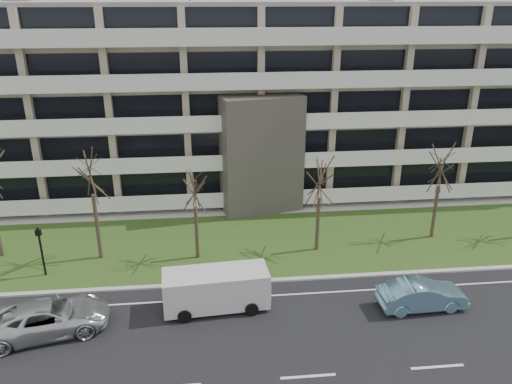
{
  "coord_description": "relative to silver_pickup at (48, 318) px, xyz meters",
  "views": [
    {
      "loc": [
        -4.1,
        -17.22,
        15.87
      ],
      "look_at": [
        -1.31,
        10.0,
        4.93
      ],
      "focal_mm": 35.0,
      "sensor_mm": 36.0,
      "label": 1
    }
  ],
  "objects": [
    {
      "name": "ground",
      "position": [
        12.29,
        -4.45,
        -0.82
      ],
      "size": [
        160.0,
        160.0,
        0.0
      ],
      "primitive_type": "plane",
      "color": "black",
      "rests_on": "ground"
    },
    {
      "name": "grass_verge",
      "position": [
        12.29,
        8.55,
        -0.79
      ],
      "size": [
        90.0,
        10.0,
        0.06
      ],
      "primitive_type": "cube",
      "color": "#2A4B19",
      "rests_on": "ground"
    },
    {
      "name": "curb",
      "position": [
        12.29,
        3.55,
        -0.76
      ],
      "size": [
        90.0,
        0.35,
        0.12
      ],
      "primitive_type": "cube",
      "color": "#B2B2AD",
      "rests_on": "ground"
    },
    {
      "name": "sidewalk",
      "position": [
        12.29,
        14.05,
        -0.78
      ],
      "size": [
        90.0,
        2.0,
        0.08
      ],
      "primitive_type": "cube",
      "color": "#B2B2AD",
      "rests_on": "ground"
    },
    {
      "name": "lane_edge_line",
      "position": [
        12.29,
        2.05,
        -0.82
      ],
      "size": [
        90.0,
        0.12,
        0.01
      ],
      "primitive_type": "cube",
      "color": "white",
      "rests_on": "ground"
    },
    {
      "name": "apartment_building",
      "position": [
        12.29,
        20.87,
        6.79
      ],
      "size": [
        60.5,
        15.1,
        18.75
      ],
      "color": "tan",
      "rests_on": "ground"
    },
    {
      "name": "silver_pickup",
      "position": [
        0.0,
        0.0,
        0.0
      ],
      "size": [
        6.37,
        3.98,
        1.64
      ],
      "primitive_type": "imported",
      "rotation": [
        0.0,
        0.0,
        1.8
      ],
      "color": "silver",
      "rests_on": "ground"
    },
    {
      "name": "blue_sedan",
      "position": [
        19.4,
        0.11,
        -0.04
      ],
      "size": [
        4.8,
        1.83,
        1.56
      ],
      "primitive_type": "imported",
      "rotation": [
        0.0,
        0.0,
        1.61
      ],
      "color": "#77AECF",
      "rests_on": "ground"
    },
    {
      "name": "white_van",
      "position": [
        8.46,
        1.27,
        0.48
      ],
      "size": [
        5.75,
        2.64,
        2.17
      ],
      "rotation": [
        0.0,
        0.0,
        0.08
      ],
      "color": "silver",
      "rests_on": "ground"
    },
    {
      "name": "pedestrian_signal",
      "position": [
        -1.78,
        5.56,
        1.23
      ],
      "size": [
        0.33,
        0.27,
        3.22
      ],
      "rotation": [
        0.0,
        0.0,
        -0.13
      ],
      "color": "black",
      "rests_on": "ground"
    },
    {
      "name": "tree_2",
      "position": [
        1.15,
        7.43,
        5.31
      ],
      "size": [
        3.94,
        3.94,
        7.88
      ],
      "color": "#382B21",
      "rests_on": "ground"
    },
    {
      "name": "tree_3",
      "position": [
        7.35,
        6.81,
        4.14
      ],
      "size": [
        3.19,
        3.19,
        6.39
      ],
      "color": "#382B21",
      "rests_on": "ground"
    },
    {
      "name": "tree_4",
      "position": [
        15.19,
        7.1,
        4.39
      ],
      "size": [
        3.35,
        3.35,
        6.7
      ],
      "color": "#382B21",
      "rests_on": "ground"
    },
    {
      "name": "tree_5",
      "position": [
        23.56,
        8.08,
        4.51
      ],
      "size": [
        3.43,
        3.43,
        6.86
      ],
      "color": "#382B21",
      "rests_on": "ground"
    }
  ]
}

